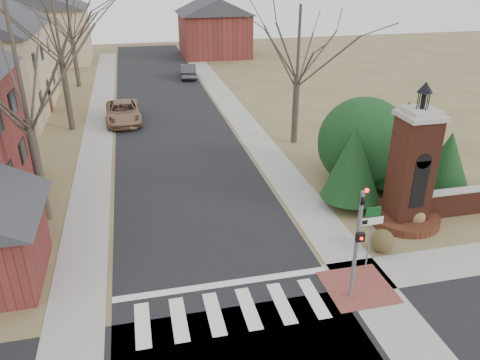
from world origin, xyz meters
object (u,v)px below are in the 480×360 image
object	(u,v)px
traffic_signal_pole	(358,235)
brick_gate_monument	(410,178)
distant_car	(188,71)
pickup_truck	(123,112)
sign_post	(371,226)

from	to	relation	value
traffic_signal_pole	brick_gate_monument	distance (m)	6.47
traffic_signal_pole	distant_car	xyz separation A→B (m)	(-1.16, 35.58, -1.88)
brick_gate_monument	pickup_truck	size ratio (longest dim) A/B	1.20
traffic_signal_pole	distant_car	distance (m)	35.65
pickup_truck	distant_car	size ratio (longest dim) A/B	1.26
traffic_signal_pole	pickup_truck	distance (m)	23.67
sign_post	traffic_signal_pole	bearing A→B (deg)	-132.43
brick_gate_monument	distant_car	xyz separation A→B (m)	(-5.86, 31.16, -1.46)
brick_gate_monument	distant_car	size ratio (longest dim) A/B	1.52
sign_post	pickup_truck	bearing A→B (deg)	113.29
traffic_signal_pole	pickup_truck	bearing A→B (deg)	109.05
traffic_signal_pole	distant_car	bearing A→B (deg)	91.87
traffic_signal_pole	brick_gate_monument	xyz separation A→B (m)	(4.70, 4.42, -0.42)
traffic_signal_pole	distant_car	world-z (taller)	traffic_signal_pole
traffic_signal_pole	pickup_truck	world-z (taller)	traffic_signal_pole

